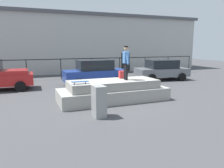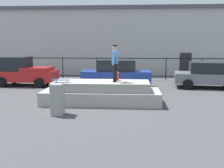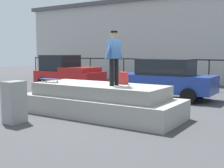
{
  "view_description": "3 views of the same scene",
  "coord_description": "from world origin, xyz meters",
  "px_view_note": "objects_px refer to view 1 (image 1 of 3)",
  "views": [
    {
      "loc": [
        -4.05,
        -10.27,
        2.72
      ],
      "look_at": [
        0.32,
        0.69,
        0.66
      ],
      "focal_mm": 34.87,
      "sensor_mm": 36.0,
      "label": 1
    },
    {
      "loc": [
        1.39,
        -12.76,
        2.79
      ],
      "look_at": [
        0.38,
        1.05,
        0.71
      ],
      "focal_mm": 43.38,
      "sensor_mm": 36.0,
      "label": 2
    },
    {
      "loc": [
        5.54,
        -8.18,
        2.07
      ],
      "look_at": [
        -0.3,
        0.9,
        0.91
      ],
      "focal_mm": 47.41,
      "sensor_mm": 36.0,
      "label": 3
    }
  ],
  "objects_px": {
    "skateboarder": "(126,61)",
    "utility_box": "(99,101)",
    "car_blue_sedan_mid": "(95,72)",
    "backpack": "(122,75)",
    "skateboard": "(80,82)",
    "car_grey_sedan_far": "(162,70)"
  },
  "relations": [
    {
      "from": "car_grey_sedan_far",
      "to": "utility_box",
      "type": "bearing_deg",
      "value": -137.32
    },
    {
      "from": "car_grey_sedan_far",
      "to": "utility_box",
      "type": "height_order",
      "value": "car_grey_sedan_far"
    },
    {
      "from": "car_blue_sedan_mid",
      "to": "skateboarder",
      "type": "bearing_deg",
      "value": -87.57
    },
    {
      "from": "backpack",
      "to": "utility_box",
      "type": "height_order",
      "value": "backpack"
    },
    {
      "from": "car_blue_sedan_mid",
      "to": "backpack",
      "type": "bearing_deg",
      "value": -87.09
    },
    {
      "from": "skateboard",
      "to": "car_blue_sedan_mid",
      "type": "distance_m",
      "value": 5.46
    },
    {
      "from": "backpack",
      "to": "car_blue_sedan_mid",
      "type": "distance_m",
      "value": 4.13
    },
    {
      "from": "car_grey_sedan_far",
      "to": "skateboard",
      "type": "bearing_deg",
      "value": -146.27
    },
    {
      "from": "backpack",
      "to": "utility_box",
      "type": "bearing_deg",
      "value": 48.36
    },
    {
      "from": "skateboarder",
      "to": "utility_box",
      "type": "height_order",
      "value": "skateboarder"
    },
    {
      "from": "skateboarder",
      "to": "car_blue_sedan_mid",
      "type": "distance_m",
      "value": 4.78
    },
    {
      "from": "skateboarder",
      "to": "backpack",
      "type": "xyz_separation_m",
      "value": [
        0.01,
        0.53,
        -0.77
      ]
    },
    {
      "from": "backpack",
      "to": "car_grey_sedan_far",
      "type": "distance_m",
      "value": 7.16
    },
    {
      "from": "skateboard",
      "to": "backpack",
      "type": "height_order",
      "value": "backpack"
    },
    {
      "from": "backpack",
      "to": "car_blue_sedan_mid",
      "type": "xyz_separation_m",
      "value": [
        -0.21,
        4.11,
        -0.34
      ]
    },
    {
      "from": "backpack",
      "to": "skateboarder",
      "type": "bearing_deg",
      "value": 86.16
    },
    {
      "from": "skateboard",
      "to": "backpack",
      "type": "distance_m",
      "value": 2.59
    },
    {
      "from": "car_grey_sedan_far",
      "to": "utility_box",
      "type": "distance_m",
      "value": 10.5
    },
    {
      "from": "backpack",
      "to": "car_grey_sedan_far",
      "type": "relative_size",
      "value": 0.09
    },
    {
      "from": "skateboarder",
      "to": "car_blue_sedan_mid",
      "type": "bearing_deg",
      "value": 92.43
    },
    {
      "from": "skateboarder",
      "to": "backpack",
      "type": "distance_m",
      "value": 0.94
    },
    {
      "from": "car_blue_sedan_mid",
      "to": "skateboard",
      "type": "bearing_deg",
      "value": -114.09
    }
  ]
}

